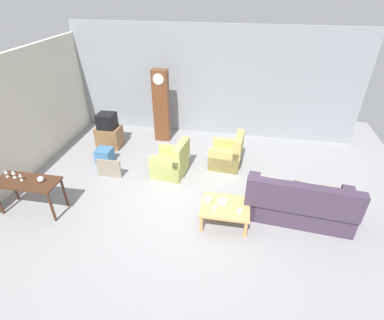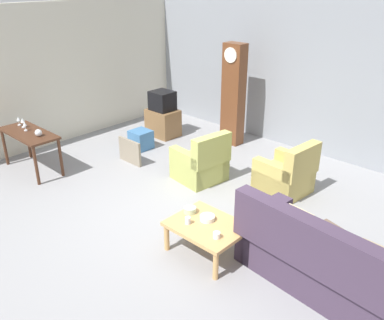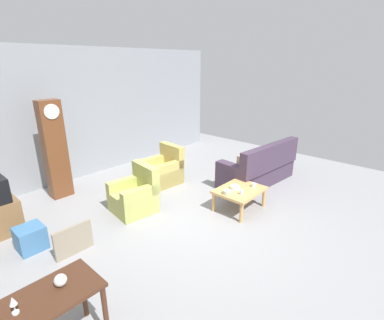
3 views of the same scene
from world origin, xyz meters
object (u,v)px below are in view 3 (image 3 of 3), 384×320
(couch_floral, at_px, (259,169))
(wine_glass_short, at_px, (13,303))
(bowl_white_stacked, at_px, (235,187))
(grandfather_clock, at_px, (55,150))
(cup_blue_rimmed, at_px, (242,192))
(cup_white_porcelain, at_px, (254,185))
(bowl_shallow_green, at_px, (227,192))
(armchair_olive_far, at_px, (164,171))
(console_table_dark, at_px, (30,316))
(framed_picture_leaning, at_px, (74,240))
(coffee_table_wood, at_px, (240,192))
(glass_dome_cloche, at_px, (60,280))
(armchair_olive_near, at_px, (135,196))
(storage_box_blue, at_px, (31,238))

(couch_floral, distance_m, wine_glass_short, 5.61)
(couch_floral, xyz_separation_m, bowl_white_stacked, (-1.50, -0.31, 0.11))
(grandfather_clock, xyz_separation_m, cup_blue_rimmed, (1.97, -3.43, -0.58))
(cup_white_porcelain, bearing_deg, bowl_shallow_green, 162.37)
(armchair_olive_far, bearing_deg, console_table_dark, -147.68)
(console_table_dark, xyz_separation_m, bowl_shallow_green, (3.65, 0.39, -0.17))
(grandfather_clock, bearing_deg, cup_blue_rimmed, -60.19)
(couch_floral, xyz_separation_m, cup_blue_rimmed, (-1.63, -0.55, 0.13))
(cup_blue_rimmed, bearing_deg, framed_picture_leaning, 155.43)
(coffee_table_wood, height_order, cup_blue_rimmed, cup_blue_rimmed)
(armchair_olive_far, xyz_separation_m, glass_dome_cloche, (-3.57, -2.43, 0.51))
(bowl_shallow_green, bearing_deg, armchair_olive_near, 127.27)
(coffee_table_wood, bearing_deg, cup_white_porcelain, -27.69)
(coffee_table_wood, distance_m, bowl_shallow_green, 0.38)
(grandfather_clock, xyz_separation_m, bowl_shallow_green, (1.80, -3.22, -0.59))
(armchair_olive_far, xyz_separation_m, bowl_shallow_green, (-0.24, -2.07, 0.17))
(armchair_olive_far, bearing_deg, coffee_table_wood, -86.83)
(framed_picture_leaning, relative_size, bowl_white_stacked, 3.06)
(bowl_white_stacked, bearing_deg, storage_box_blue, 153.43)
(console_table_dark, xyz_separation_m, grandfather_clock, (1.85, 3.61, 0.42))
(wine_glass_short, bearing_deg, framed_picture_leaning, 51.01)
(bowl_white_stacked, relative_size, wine_glass_short, 1.09)
(glass_dome_cloche, bearing_deg, cup_white_porcelain, 2.27)
(couch_floral, xyz_separation_m, armchair_olive_near, (-2.90, 1.12, -0.05))
(storage_box_blue, xyz_separation_m, bowl_shallow_green, (2.99, -1.66, 0.28))
(couch_floral, relative_size, wine_glass_short, 12.08)
(couch_floral, bearing_deg, console_table_dark, -172.43)
(console_table_dark, relative_size, storage_box_blue, 3.23)
(glass_dome_cloche, relative_size, cup_blue_rimmed, 1.29)
(cup_blue_rimmed, bearing_deg, bowl_white_stacked, 61.87)
(console_table_dark, bearing_deg, coffee_table_wood, 4.81)
(coffee_table_wood, bearing_deg, framed_picture_leaning, 159.56)
(couch_floral, relative_size, cup_blue_rimmed, 22.50)
(grandfather_clock, bearing_deg, glass_dome_cloche, -113.15)
(framed_picture_leaning, bearing_deg, glass_dome_cloche, -118.00)
(glass_dome_cloche, xyz_separation_m, cup_white_porcelain, (3.97, 0.16, -0.35))
(wine_glass_short, bearing_deg, bowl_white_stacked, 5.84)
(couch_floral, height_order, cup_blue_rimmed, couch_floral)
(armchair_olive_near, distance_m, wine_glass_short, 3.27)
(storage_box_blue, bearing_deg, couch_floral, -15.55)
(console_table_dark, height_order, storage_box_blue, console_table_dark)
(armchair_olive_near, bearing_deg, wine_glass_short, -145.17)
(coffee_table_wood, distance_m, console_table_dark, 4.03)
(coffee_table_wood, xyz_separation_m, bowl_white_stacked, (-0.06, 0.07, 0.09))
(console_table_dark, bearing_deg, grandfather_clock, 62.85)
(storage_box_blue, xyz_separation_m, wine_glass_short, (-0.76, -2.06, 0.68))
(armchair_olive_near, bearing_deg, storage_box_blue, 173.51)
(bowl_white_stacked, bearing_deg, framed_picture_leaning, 160.46)
(framed_picture_leaning, relative_size, glass_dome_cloche, 4.83)
(coffee_table_wood, xyz_separation_m, wine_glass_short, (-4.10, -0.34, 0.50))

